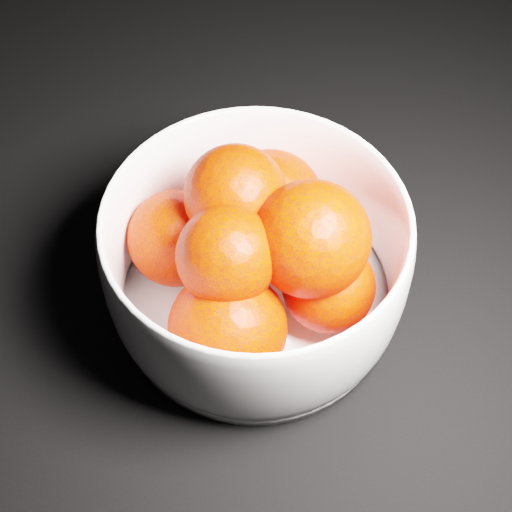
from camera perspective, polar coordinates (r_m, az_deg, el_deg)
bowl at (r=0.59m, az=0.00°, el=-0.35°), size 0.25×0.25×0.12m
orange_pile at (r=0.57m, az=-0.16°, el=0.64°), size 0.19×0.19×0.14m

